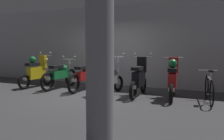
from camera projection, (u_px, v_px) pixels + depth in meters
name	position (u px, v px, depth m)	size (l,w,h in m)	color
ground_plane	(89.00, 95.00, 7.41)	(80.00, 80.00, 0.00)	#424244
back_wall	(117.00, 45.00, 9.30)	(16.00, 0.30, 3.08)	#ADADB2
motorbike_slot_0	(37.00, 72.00, 8.80)	(0.59, 1.68, 1.29)	black
motorbike_slot_1	(60.00, 75.00, 8.48)	(0.59, 1.95, 1.15)	black
motorbike_slot_2	(85.00, 76.00, 8.10)	(0.59, 1.95, 1.15)	black
motorbike_slot_3	(109.00, 77.00, 7.51)	(0.58, 1.67, 1.29)	black
motorbike_slot_4	(139.00, 79.00, 7.14)	(0.59, 1.68, 1.29)	black
motorbike_slot_5	(173.00, 79.00, 6.74)	(0.56, 1.68, 1.18)	black
bicycle	(209.00, 89.00, 6.36)	(0.50, 1.71, 0.89)	black
support_pillar	(100.00, 42.00, 3.43)	(0.41, 0.41, 3.08)	gray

